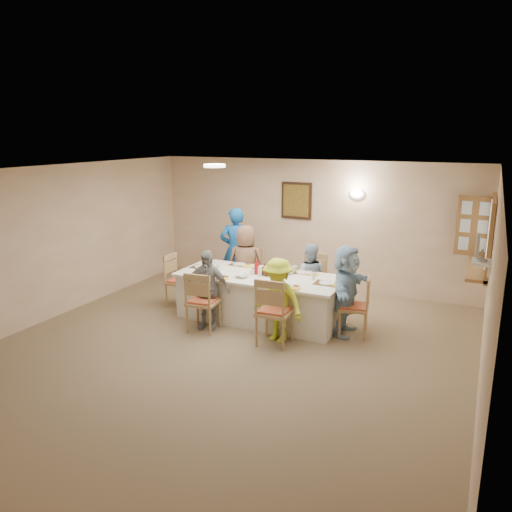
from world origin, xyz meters
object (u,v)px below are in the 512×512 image
at_px(chair_front_right, 275,310).
at_px(caregiver, 236,250).
at_px(chair_back_left, 249,275).
at_px(dining_table, 260,297).
at_px(diner_right_end, 346,290).
at_px(chair_front_left, 203,301).
at_px(chair_back_right, 311,283).
at_px(chair_left_end, 181,280).
at_px(desk_fan, 480,250).
at_px(diner_front_left, 207,289).
at_px(diner_back_right, 309,278).
at_px(chair_right_end, 354,306).
at_px(serving_hatch, 491,236).
at_px(condiment_ketchup, 257,267).
at_px(diner_back_left, 246,264).
at_px(diner_front_right, 278,300).

relative_size(chair_front_right, caregiver, 0.62).
distance_m(chair_back_left, caregiver, 0.67).
height_order(dining_table, diner_right_end, diner_right_end).
distance_m(chair_front_left, chair_front_right, 1.20).
bearing_deg(chair_back_left, chair_back_right, -7.93).
bearing_deg(chair_left_end, desk_fan, -95.10).
xyz_separation_m(chair_back_left, chair_back_right, (1.20, 0.00, 0.01)).
xyz_separation_m(dining_table, diner_front_left, (-0.60, -0.68, 0.25)).
bearing_deg(chair_front_right, caregiver, -52.95).
height_order(diner_back_right, diner_front_left, diner_front_left).
relative_size(dining_table, chair_back_right, 2.75).
height_order(chair_front_left, chair_right_end, chair_front_left).
relative_size(serving_hatch, condiment_ketchup, 6.06).
height_order(diner_back_right, diner_right_end, diner_right_end).
bearing_deg(chair_back_left, serving_hatch, -4.06).
height_order(chair_front_right, chair_right_end, chair_front_right).
xyz_separation_m(chair_right_end, diner_right_end, (-0.13, 0.00, 0.23)).
relative_size(chair_front_left, condiment_ketchup, 3.91).
xyz_separation_m(diner_back_left, diner_back_right, (1.20, 0.00, -0.11)).
distance_m(chair_right_end, diner_front_right, 1.18).
bearing_deg(diner_front_left, diner_back_left, 78.42).
xyz_separation_m(diner_back_left, diner_front_right, (1.20, -1.36, -0.08)).
bearing_deg(chair_back_left, desk_fan, -23.91).
bearing_deg(caregiver, chair_left_end, 37.30).
height_order(chair_back_left, diner_front_right, diner_front_right).
xyz_separation_m(chair_front_right, diner_back_right, (0.00, 1.48, 0.09)).
bearing_deg(serving_hatch, chair_right_end, -148.75).
xyz_separation_m(chair_front_right, diner_back_left, (-1.20, 1.48, 0.20)).
relative_size(chair_front_left, diner_back_right, 0.80).
distance_m(chair_right_end, diner_back_right, 1.18).
xyz_separation_m(dining_table, chair_front_left, (-0.60, -0.80, 0.10)).
relative_size(chair_back_left, diner_front_right, 0.76).
xyz_separation_m(chair_back_right, chair_left_end, (-2.15, -0.80, -0.02)).
distance_m(desk_fan, caregiver, 4.54).
distance_m(chair_back_right, chair_right_end, 1.24).
bearing_deg(chair_back_left, diner_right_end, -29.53).
relative_size(dining_table, diner_front_right, 2.14).
relative_size(chair_back_right, chair_front_right, 0.95).
bearing_deg(chair_back_right, desk_fan, -23.67).
bearing_deg(diner_back_right, chair_back_right, -101.54).
bearing_deg(chair_back_left, diner_back_left, -97.93).
xyz_separation_m(chair_front_left, chair_front_right, (1.20, 0.00, 0.03)).
distance_m(desk_fan, chair_back_right, 3.00).
bearing_deg(caregiver, chair_back_left, 112.92).
distance_m(dining_table, caregiver, 1.62).
xyz_separation_m(chair_front_left, diner_back_right, (1.20, 1.48, 0.12)).
bearing_deg(chair_left_end, caregiver, -25.14).
xyz_separation_m(chair_left_end, diner_right_end, (2.97, 0.00, 0.23)).
bearing_deg(condiment_ketchup, desk_fan, -5.42).
xyz_separation_m(diner_front_right, condiment_ketchup, (-0.67, 0.70, 0.26)).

